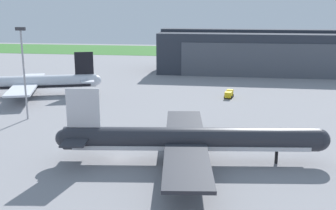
# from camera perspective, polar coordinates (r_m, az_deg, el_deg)

# --- Properties ---
(ground_plane) EXTENTS (440.00, 440.00, 0.00)m
(ground_plane) POSITION_cam_1_polar(r_m,az_deg,el_deg) (74.57, -6.73, -7.58)
(ground_plane) COLOR gray
(grass_field_strip) EXTENTS (440.00, 56.00, 0.08)m
(grass_field_strip) POSITION_cam_1_polar(r_m,az_deg,el_deg) (251.99, 4.14, 7.53)
(grass_field_strip) COLOR #397130
(grass_field_strip) RESTS_ON ground_plane
(maintenance_hangar) EXTENTS (83.46, 28.85, 17.58)m
(maintenance_hangar) POSITION_cam_1_polar(r_m,az_deg,el_deg) (174.64, 12.92, 7.23)
(maintenance_hangar) COLOR #2D333D
(maintenance_hangar) RESTS_ON ground_plane
(airliner_near_right) EXTENTS (47.43, 40.84, 13.31)m
(airliner_near_right) POSITION_cam_1_polar(r_m,az_deg,el_deg) (71.37, 3.14, -4.89)
(airliner_near_right) COLOR #282B33
(airliner_near_right) RESTS_ON ground_plane
(airliner_far_left) EXTENTS (45.13, 36.84, 13.09)m
(airliner_far_left) POSITION_cam_1_polar(r_m,az_deg,el_deg) (132.46, -19.52, 2.92)
(airliner_far_left) COLOR silver
(airliner_far_left) RESTS_ON ground_plane
(stair_truck) EXTENTS (2.96, 4.94, 2.22)m
(stair_truck) POSITION_cam_1_polar(r_m,az_deg,el_deg) (123.94, 8.52, 1.56)
(stair_truck) COLOR yellow
(stair_truck) RESTS_ON ground_plane
(apron_light_mast) EXTENTS (2.40, 0.50, 22.14)m
(apron_light_mast) POSITION_cam_1_polar(r_m,az_deg,el_deg) (103.08, -19.53, 5.00)
(apron_light_mast) COLOR #99999E
(apron_light_mast) RESTS_ON ground_plane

